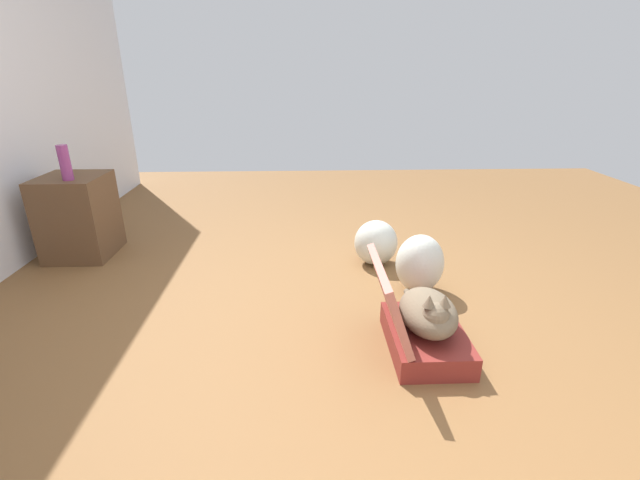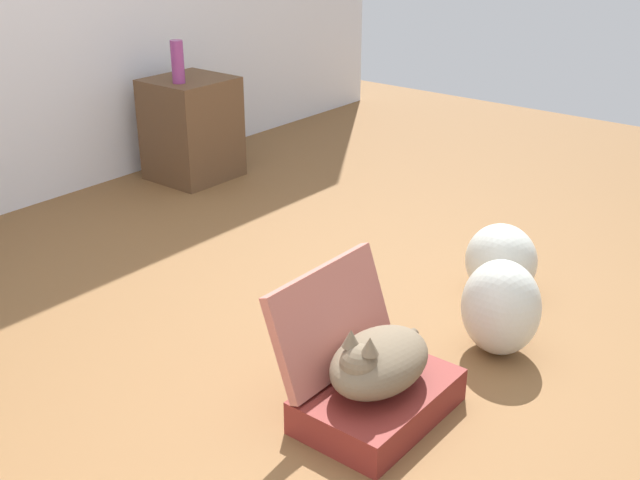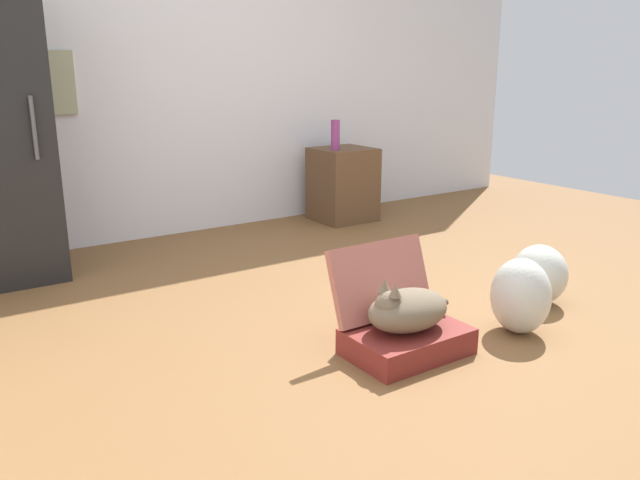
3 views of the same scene
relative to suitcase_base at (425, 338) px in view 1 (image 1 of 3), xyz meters
The scene contains 8 objects.
ground_plane 0.51m from the suitcase_base, 54.19° to the left, with size 7.68×7.68×0.00m, color brown.
suitcase_base is the anchor object (origin of this frame).
suitcase_lid 0.31m from the suitcase_base, 90.00° to the left, with size 0.53×0.36×0.04m, color #B26356.
cat 0.16m from the suitcase_base, behind, with size 0.48×0.27×0.25m.
plastic_bag_white 0.64m from the suitcase_base, 10.95° to the right, with size 0.27×0.30×0.37m, color silver.
plastic_bag_clear 1.04m from the suitcase_base, ahead, with size 0.28×0.31×0.32m, color silver.
side_table 2.61m from the suitcase_base, 60.33° to the left, with size 0.46×0.44×0.60m, color brown.
vase_tall 2.59m from the suitcase_base, 62.07° to the left, with size 0.07×0.07×0.24m, color #8C387A.
Camera 1 is at (-2.10, 0.19, 1.31)m, focal length 24.24 mm.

